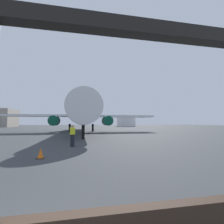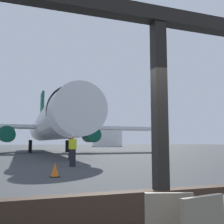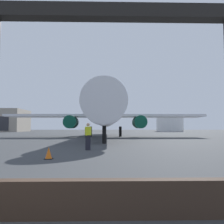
% 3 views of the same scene
% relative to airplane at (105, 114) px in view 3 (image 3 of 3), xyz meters
% --- Properties ---
extents(ground_plane, '(220.00, 220.00, 0.00)m').
position_rel_airplane_xyz_m(ground_plane, '(-1.68, 8.95, -3.56)').
color(ground_plane, '#383A3D').
extents(airplane, '(30.27, 35.83, 10.53)m').
position_rel_airplane_xyz_m(airplane, '(0.00, 0.00, 0.00)').
color(airplane, silver).
rests_on(airplane, ground).
extents(ground_crew_worker, '(0.40, 0.53, 1.74)m').
position_rel_airplane_xyz_m(ground_crew_worker, '(-0.97, -19.99, -2.66)').
color(ground_crew_worker, black).
rests_on(ground_crew_worker, ground).
extents(traffic_cone, '(0.36, 0.36, 0.55)m').
position_rel_airplane_xyz_m(traffic_cone, '(-2.43, -24.16, -3.30)').
color(traffic_cone, orange).
rests_on(traffic_cone, ground).
extents(fuel_storage_tank, '(9.71, 9.71, 5.27)m').
position_rel_airplane_xyz_m(fuel_storage_tank, '(23.46, 48.88, -0.93)').
color(fuel_storage_tank, white).
rests_on(fuel_storage_tank, ground).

